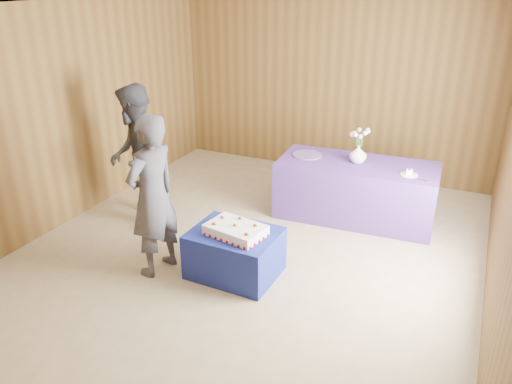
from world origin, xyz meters
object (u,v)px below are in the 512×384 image
Objects in this scene: cake_table at (235,253)px; vase at (358,154)px; sheet_cake at (236,230)px; guest_right at (137,157)px; serving_table at (356,190)px; guest_left at (153,197)px.

vase reaches higher than cake_table.
guest_right reaches higher than sheet_cake.
vase is at bearing 85.50° from guest_right.
vase reaches higher than serving_table.
sheet_cake is (-0.77, -1.93, 0.18)m from serving_table.
guest_left is at bearing -158.98° from cake_table.
sheet_cake is 0.92m from guest_left.
serving_table is (0.80, 1.89, 0.12)m from cake_table.
guest_left is at bearing -125.45° from vase.
guest_right is (-2.42, -1.35, 0.03)m from vase.
guest_left is (-1.57, -2.21, 0.00)m from vase.
vase is 0.13× the size of guest_right.
serving_table reaches higher than cake_table.
guest_right reaches higher than vase.
serving_table is 1.15× the size of guest_left.
vase is at bearing 116.18° from serving_table.
guest_left is at bearing 11.17° from guest_right.
vase is 2.78m from guest_right.
sheet_cake is at bearing -110.77° from vase.
guest_right is at bearing -150.81° from vase.
guest_right is (-0.85, 0.86, 0.03)m from guest_left.
serving_table is at bearing 153.44° from guest_left.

